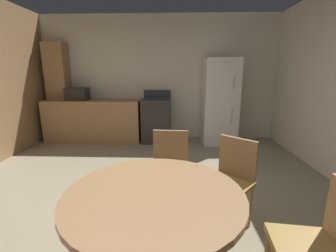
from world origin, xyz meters
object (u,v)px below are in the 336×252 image
Objects in this scene: oven_range at (156,120)px; chair_northeast at (231,178)px; microwave at (77,94)px; dining_table at (155,215)px; refrigerator at (220,102)px; chair_north at (170,166)px; chair_east at (322,244)px.

oven_range is 1.26× the size of chair_northeast.
dining_table is (2.00, -3.56, -0.43)m from microwave.
oven_range is at bearing -120.03° from chair_northeast.
refrigerator is at bearing -146.73° from chair_northeast.
refrigerator is 1.58× the size of dining_table.
refrigerator reaches higher than dining_table.
chair_north is (0.36, -2.57, 0.03)m from oven_range.
chair_north and chair_east have the same top height.
refrigerator is 3.05m from microwave.
oven_range is 3.89m from chair_east.
oven_range reaches higher than chair_northeast.
chair_east reaches higher than dining_table.
microwave is 0.51× the size of chair_east.
microwave reaches higher than oven_range.
microwave is 4.11m from dining_table.
chair_northeast is at bearing -98.02° from refrigerator.
oven_range is 0.99× the size of dining_table.
dining_table is at bearing -106.56° from refrigerator.
refrigerator is 2.02× the size of chair_northeast.
oven_range reaches higher than dining_table.
chair_north is at bearing -51.26° from microwave.
chair_northeast is at bearing 71.24° from chair_north.
dining_table is at bearing -60.70° from microwave.
dining_table is at bearing -85.21° from oven_range.
oven_range is at bearing -64.71° from chair_east.
microwave is 0.51× the size of chair_northeast.
refrigerator reaches higher than oven_range.
refrigerator is 2.02× the size of chair_north.
chair_north is at bearing -71.24° from chair_northeast.
oven_range is 3.58m from dining_table.
microwave reaches higher than chair_northeast.
chair_north is 1.43m from chair_east.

